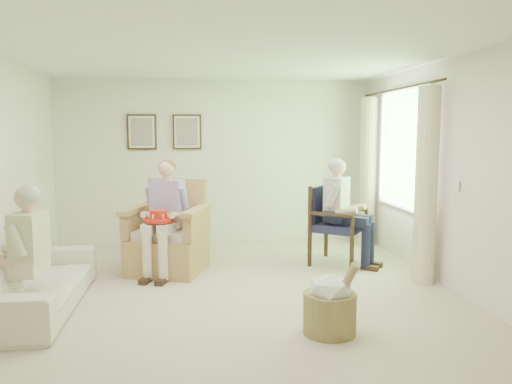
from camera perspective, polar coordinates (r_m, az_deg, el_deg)
floor at (r=5.57m, az=-3.09°, el=-11.73°), size 5.50×5.50×0.00m
back_wall at (r=8.04m, az=-4.61°, el=3.44°), size 5.00×0.04×2.60m
front_wall at (r=2.59m, az=1.29°, el=-3.66°), size 5.00×0.04×2.60m
right_wall at (r=6.02m, az=21.29°, el=1.87°), size 0.04×5.50×2.60m
ceiling at (r=5.35m, az=-3.27°, el=15.73°), size 5.00×5.50×0.02m
window at (r=7.07m, az=16.47°, el=5.03°), size 0.13×2.50×1.63m
curtain_left at (r=6.15m, az=18.86°, el=0.66°), size 0.34×0.34×2.30m
curtain_right at (r=7.95m, az=12.64°, el=2.17°), size 0.34×0.34×2.30m
framed_print_left at (r=8.02m, az=-12.93°, el=6.71°), size 0.45×0.05×0.55m
framed_print_right at (r=7.98m, az=-7.88°, el=6.82°), size 0.45×0.05×0.55m
wicker_armchair at (r=6.52m, az=-10.08°, el=-5.71°), size 0.91×0.90×1.16m
wood_armchair at (r=6.90m, az=9.20°, el=-3.29°), size 0.68×0.63×1.04m
sofa at (r=5.55m, az=-23.77°, el=-9.17°), size 2.04×0.80×0.59m
person_wicker at (r=6.28m, az=-10.23°, el=-1.83°), size 0.40×0.63×1.41m
person_dark at (r=6.70m, az=9.66°, el=-1.34°), size 0.40×0.63×1.40m
person_sofa at (r=5.15m, az=-25.01°, el=-5.68°), size 0.42×0.63×1.26m
red_hat at (r=6.12m, az=-11.07°, el=-2.88°), size 0.35×0.35×0.14m
hatbox at (r=4.56m, az=8.48°, el=-12.51°), size 0.50×0.50×0.69m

